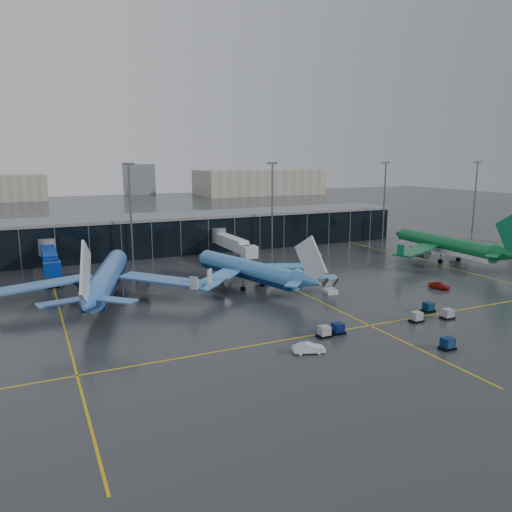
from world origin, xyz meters
name	(u,v)px	position (x,y,z in m)	size (l,w,h in m)	color
ground	(273,308)	(0.00, 0.00, 0.00)	(600.00, 600.00, 0.00)	#282B2D
terminal_pier	(176,233)	(0.00, 62.00, 5.42)	(142.00, 17.00, 10.70)	black
jet_bridges	(49,257)	(-35.00, 42.99, 4.55)	(94.00, 27.50, 7.20)	#595B60
flood_masts	(206,207)	(5.00, 50.00, 13.81)	(203.00, 0.50, 25.50)	#595B60
distant_hangars	(162,184)	(49.94, 270.08, 8.79)	(260.00, 71.00, 22.00)	#B2AD99
taxi_lines	(293,289)	(10.00, 10.61, 0.01)	(220.00, 120.00, 0.02)	gold
airliner_arkefly	(106,264)	(-26.08, 18.58, 7.02)	(40.13, 45.70, 14.05)	#396EBD
airliner_klm_near	(247,258)	(2.00, 16.01, 6.13)	(35.03, 39.90, 12.26)	#3F88D0
airliner_aer_lingus	(445,235)	(60.14, 18.98, 6.86)	(39.19, 44.63, 13.72)	#0B6330
baggage_carts	(401,323)	(13.84, -18.04, 0.76)	(25.80, 16.04, 1.70)	black
mobile_airstair	(330,289)	(15.14, 4.44, 0.77)	(2.75, 3.55, 3.45)	silver
service_van_red	(439,285)	(37.41, -2.42, 0.73)	(1.73, 4.31, 1.47)	maroon
service_van_white	(309,348)	(-4.97, -20.83, 0.74)	(1.57, 4.49, 1.48)	silver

